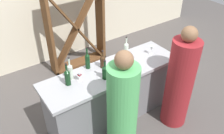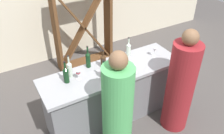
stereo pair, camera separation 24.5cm
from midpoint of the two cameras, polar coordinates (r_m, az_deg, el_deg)
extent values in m
plane|color=#4C4744|center=(4.01, 1.78, -11.44)|extent=(12.00, 12.00, 0.00)
cube|color=slate|center=(3.71, 1.90, -6.82)|extent=(2.01, 0.56, 0.87)
cube|color=#99999E|center=(3.43, 2.04, -1.08)|extent=(2.09, 0.64, 0.05)
cube|color=brown|center=(4.66, -11.63, 7.84)|extent=(0.06, 0.28, 1.68)
cube|color=brown|center=(5.07, 0.48, 10.83)|extent=(0.06, 0.28, 1.68)
cube|color=brown|center=(5.23, -4.87, 1.40)|extent=(1.18, 0.28, 0.06)
cube|color=brown|center=(4.83, -5.35, 9.45)|extent=(1.09, 0.20, 1.58)
cube|color=brown|center=(4.83, -5.35, 9.45)|extent=(1.09, 0.20, 1.58)
cylinder|color=black|center=(3.17, -8.68, -2.19)|extent=(0.08, 0.08, 0.19)
cone|color=black|center=(3.10, -8.86, -0.49)|extent=(0.08, 0.08, 0.04)
cylinder|color=black|center=(3.07, -8.96, 0.41)|extent=(0.03, 0.03, 0.08)
cylinder|color=black|center=(3.04, -9.03, 1.13)|extent=(0.03, 0.03, 0.01)
cylinder|color=#B7C6B2|center=(3.26, -7.92, -0.87)|extent=(0.07, 0.07, 0.20)
cone|color=#B7C6B2|center=(3.19, -8.09, 0.90)|extent=(0.07, 0.07, 0.04)
cylinder|color=#B7C6B2|center=(3.15, -8.18, 1.83)|extent=(0.02, 0.02, 0.08)
cylinder|color=black|center=(3.13, -8.25, 2.58)|extent=(0.03, 0.03, 0.01)
cylinder|color=black|center=(3.43, -3.65, 1.42)|extent=(0.07, 0.07, 0.20)
cone|color=black|center=(3.36, -3.73, 3.16)|extent=(0.07, 0.07, 0.04)
cylinder|color=black|center=(3.33, -3.77, 4.07)|extent=(0.02, 0.02, 0.09)
cylinder|color=black|center=(3.30, -3.80, 4.80)|extent=(0.03, 0.03, 0.01)
cylinder|color=black|center=(3.21, 0.21, -1.40)|extent=(0.08, 0.08, 0.17)
cone|color=black|center=(3.15, 0.22, 0.08)|extent=(0.08, 0.08, 0.03)
cylinder|color=black|center=(3.13, 0.22, 0.86)|extent=(0.03, 0.03, 0.07)
cylinder|color=black|center=(3.10, 0.22, 1.50)|extent=(0.03, 0.03, 0.01)
cylinder|color=#331E0F|center=(3.43, -0.04, 1.16)|extent=(0.08, 0.08, 0.17)
cone|color=#331E0F|center=(3.38, -0.04, 2.55)|extent=(0.08, 0.08, 0.03)
cylinder|color=#331E0F|center=(3.35, -0.04, 3.29)|extent=(0.03, 0.03, 0.07)
cylinder|color=black|center=(3.33, -0.04, 3.89)|extent=(0.03, 0.03, 0.01)
cylinder|color=#B7C6B2|center=(3.69, 5.81, 3.85)|extent=(0.07, 0.07, 0.19)
cone|color=#B7C6B2|center=(3.63, 5.91, 5.39)|extent=(0.07, 0.07, 0.04)
cylinder|color=#B7C6B2|center=(3.61, 5.97, 6.20)|extent=(0.02, 0.02, 0.08)
cylinder|color=black|center=(3.58, 6.01, 6.84)|extent=(0.03, 0.03, 0.01)
cylinder|color=white|center=(3.38, 7.38, -1.38)|extent=(0.06, 0.06, 0.00)
cylinder|color=white|center=(3.36, 7.42, -0.91)|extent=(0.01, 0.01, 0.06)
cone|color=white|center=(3.32, 7.51, 0.02)|extent=(0.07, 0.07, 0.07)
cylinder|color=white|center=(3.80, 11.76, 2.54)|extent=(0.06, 0.06, 0.00)
cylinder|color=white|center=(3.78, 11.82, 2.96)|extent=(0.01, 0.01, 0.06)
cone|color=white|center=(3.74, 11.95, 3.91)|extent=(0.06, 0.06, 0.08)
cylinder|color=white|center=(3.26, -5.78, -2.85)|extent=(0.06, 0.06, 0.00)
cylinder|color=white|center=(3.24, -5.82, -2.40)|extent=(0.01, 0.01, 0.06)
cone|color=white|center=(3.20, -5.89, -1.38)|extent=(0.07, 0.07, 0.08)
cone|color=maroon|center=(3.21, -5.87, -1.71)|extent=(0.06, 0.06, 0.04)
cylinder|color=maroon|center=(3.58, 17.74, -4.86)|extent=(0.44, 0.44, 1.42)
sphere|color=brown|center=(3.15, 20.31, 6.58)|extent=(0.21, 0.21, 0.21)
cylinder|color=#4CA559|center=(3.04, 3.65, -11.33)|extent=(0.49, 0.49, 1.42)
sphere|color=brown|center=(2.52, 4.32, 1.52)|extent=(0.21, 0.21, 0.21)
camera|label=1|loc=(0.12, -87.93, 1.44)|focal=38.48mm
camera|label=2|loc=(0.12, 92.07, -1.44)|focal=38.48mm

